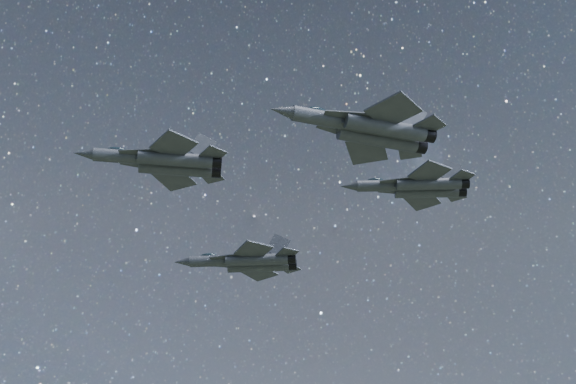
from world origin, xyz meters
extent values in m
cylinder|color=#343842|center=(-20.33, -0.05, 158.67)|extent=(7.21, 2.56, 1.49)
cone|color=#343842|center=(-24.85, 0.65, 158.67)|extent=(2.47, 1.67, 1.34)
ellipsoid|color=#1B2931|center=(-21.46, 0.13, 159.39)|extent=(2.40, 1.34, 0.73)
cube|color=#343842|center=(-15.42, -0.81, 158.63)|extent=(7.95, 2.62, 1.24)
cylinder|color=#343842|center=(-15.19, -1.81, 158.20)|extent=(8.15, 2.70, 1.49)
cylinder|color=#343842|center=(-14.90, 0.07, 158.20)|extent=(8.15, 2.70, 1.49)
cylinder|color=black|center=(-10.86, -2.49, 158.20)|extent=(1.44, 1.55, 1.37)
cylinder|color=black|center=(-10.56, -0.60, 158.20)|extent=(1.44, 1.55, 1.37)
cube|color=#343842|center=(-18.83, -1.59, 158.56)|extent=(5.02, 2.67, 0.11)
cube|color=#343842|center=(-18.43, 0.96, 158.56)|extent=(5.00, 1.24, 0.11)
cube|color=#343842|center=(-15.73, -4.05, 158.39)|extent=(4.95, 5.20, 0.19)
cube|color=#343842|center=(-14.74, 2.36, 158.39)|extent=(5.43, 5.47, 0.19)
cube|color=#343842|center=(-11.42, -3.66, 158.39)|extent=(2.91, 3.02, 0.14)
cube|color=#343842|center=(-10.75, 0.68, 158.39)|extent=(3.21, 3.23, 0.14)
cube|color=#343842|center=(-12.50, -2.47, 160.01)|extent=(3.26, 0.92, 3.40)
cube|color=#343842|center=(-12.13, -0.12, 160.01)|extent=(3.33, 0.56, 3.40)
cylinder|color=#343842|center=(-6.64, 17.73, 156.41)|extent=(7.33, 3.93, 1.53)
cone|color=#343842|center=(-11.05, 19.36, 156.41)|extent=(2.68, 2.10, 1.37)
ellipsoid|color=#1B2931|center=(-7.74, 18.14, 157.14)|extent=(2.54, 1.77, 0.75)
cube|color=#343842|center=(-1.86, 15.98, 156.36)|extent=(8.04, 4.15, 1.27)
cylinder|color=#343842|center=(-1.83, 14.92, 155.92)|extent=(8.24, 4.27, 1.53)
cylinder|color=#343842|center=(-1.15, 16.76, 155.92)|extent=(8.24, 4.27, 1.53)
cylinder|color=black|center=(2.40, 13.37, 155.92)|extent=(1.68, 1.76, 1.41)
cylinder|color=black|center=(3.07, 15.21, 155.92)|extent=(1.68, 1.76, 1.41)
cube|color=#343842|center=(-5.44, 15.89, 156.29)|extent=(4.91, 3.56, 0.12)
cube|color=#343842|center=(-4.53, 18.37, 156.29)|extent=(5.20, 1.88, 0.12)
cube|color=#343842|center=(-2.82, 12.79, 156.11)|extent=(4.50, 4.88, 0.20)
cube|color=#343842|center=(-0.53, 19.03, 156.11)|extent=(5.61, 5.52, 0.20)
cube|color=#343842|center=(1.59, 12.31, 156.11)|extent=(2.64, 2.79, 0.15)
cube|color=#343842|center=(3.14, 16.54, 156.11)|extent=(3.32, 3.30, 0.15)
cube|color=#343842|center=(0.75, 13.72, 157.78)|extent=(3.15, 1.57, 3.48)
cube|color=#343842|center=(1.60, 16.01, 157.78)|extent=(3.33, 1.06, 3.48)
cylinder|color=#343842|center=(-1.50, -12.99, 158.21)|extent=(7.51, 1.60, 1.58)
cone|color=#343842|center=(-6.37, -12.98, 158.21)|extent=(2.44, 1.43, 1.42)
ellipsoid|color=#1B2931|center=(-2.72, -12.99, 158.97)|extent=(2.42, 1.07, 0.78)
cube|color=#343842|center=(3.77, -13.01, 158.16)|extent=(8.32, 1.54, 1.32)
cylinder|color=#343842|center=(4.17, -14.02, 157.70)|extent=(8.52, 1.60, 1.58)
cylinder|color=#343842|center=(4.18, -11.99, 157.70)|extent=(8.52, 1.60, 1.58)
cylinder|color=black|center=(8.84, -14.03, 157.70)|extent=(1.32, 1.46, 1.46)
cylinder|color=black|center=(8.84, -12.00, 157.70)|extent=(1.32, 1.46, 1.46)
cube|color=#343842|center=(0.32, -14.37, 158.08)|extent=(5.39, 2.11, 0.12)
cube|color=#343842|center=(0.33, -11.63, 158.08)|extent=(5.39, 2.09, 0.12)
cube|color=#343842|center=(3.97, -16.45, 157.90)|extent=(5.57, 5.74, 0.20)
cube|color=#343842|center=(3.98, -9.56, 157.90)|extent=(5.58, 5.74, 0.20)
cube|color=#343842|center=(8.43, -15.35, 157.90)|extent=(3.28, 3.36, 0.15)
cube|color=#343842|center=(8.44, -10.69, 157.90)|extent=(3.29, 3.36, 0.15)
cube|color=#343842|center=(7.11, -14.28, 159.63)|extent=(3.52, 0.46, 3.61)
cube|color=#343842|center=(7.12, -11.75, 159.63)|extent=(3.52, 0.45, 3.61)
cylinder|color=#343842|center=(8.52, -3.78, 157.84)|extent=(6.44, 3.26, 1.34)
cone|color=#343842|center=(4.62, -2.49, 157.84)|extent=(2.33, 1.78, 1.20)
ellipsoid|color=#1B2931|center=(7.55, -3.46, 158.49)|extent=(2.22, 1.49, 0.66)
cube|color=#343842|center=(12.76, -5.18, 157.80)|extent=(7.08, 3.42, 1.11)
cylinder|color=#343842|center=(12.81, -6.10, 157.42)|extent=(7.26, 3.53, 1.34)
cylinder|color=#343842|center=(13.35, -4.47, 157.42)|extent=(7.26, 3.53, 1.34)
cylinder|color=black|center=(16.56, -7.34, 157.42)|extent=(1.44, 1.52, 1.23)
cylinder|color=black|center=(17.10, -5.71, 157.42)|extent=(1.44, 1.52, 1.23)
cube|color=#343842|center=(9.63, -5.37, 157.74)|extent=(4.35, 3.00, 0.10)
cube|color=#343842|center=(10.35, -3.17, 157.74)|extent=(4.54, 1.50, 0.10)
cube|color=#343842|center=(12.01, -8.00, 157.59)|extent=(4.04, 4.35, 0.17)
cube|color=#343842|center=(13.83, -2.47, 157.59)|extent=(4.92, 4.86, 0.17)
cube|color=#343842|center=(15.88, -8.29, 157.59)|extent=(2.37, 2.50, 0.13)
cube|color=#343842|center=(17.12, -4.54, 157.59)|extent=(2.91, 2.90, 0.13)
cube|color=#343842|center=(15.11, -7.09, 159.04)|extent=(2.80, 1.29, 3.05)
cube|color=#343842|center=(15.78, -5.05, 159.04)|extent=(2.94, 0.83, 3.05)
camera|label=1|loc=(-20.30, -62.73, 116.23)|focal=42.00mm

